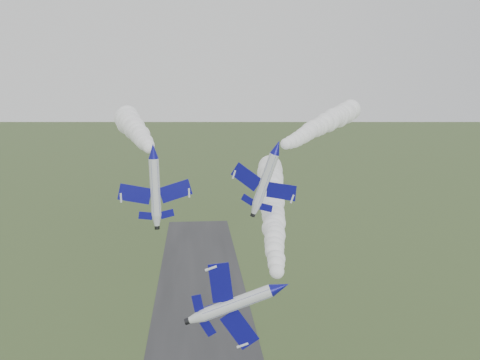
# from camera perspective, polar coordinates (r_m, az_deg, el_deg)

# --- Properties ---
(jet_lead) EXTENTS (4.63, 12.42, 9.59)m
(jet_lead) POSITION_cam_1_polar(r_m,az_deg,el_deg) (60.23, 4.33, -11.36)
(jet_lead) COLOR silver
(smoke_trail_jet_lead) EXTENTS (11.17, 66.87, 5.46)m
(smoke_trail_jet_lead) POSITION_cam_1_polar(r_m,az_deg,el_deg) (94.46, 3.46, -2.53)
(smoke_trail_jet_lead) COLOR white
(jet_pair_left) EXTENTS (11.07, 13.06, 3.23)m
(jet_pair_left) POSITION_cam_1_polar(r_m,az_deg,el_deg) (80.39, -9.24, 3.07)
(jet_pair_left) COLOR silver
(smoke_trail_jet_pair_left) EXTENTS (15.18, 55.68, 5.58)m
(smoke_trail_jet_pair_left) POSITION_cam_1_polar(r_m,az_deg,el_deg) (110.84, -11.17, 5.34)
(smoke_trail_jet_pair_left) COLOR white
(jet_pair_right) EXTENTS (9.93, 12.02, 4.15)m
(jet_pair_right) POSITION_cam_1_polar(r_m,az_deg,el_deg) (79.75, 3.95, 3.51)
(jet_pair_right) COLOR silver
(smoke_trail_jet_pair_right) EXTENTS (34.92, 70.44, 5.52)m
(smoke_trail_jet_pair_right) POSITION_cam_1_polar(r_m,az_deg,el_deg) (118.59, 9.26, 6.07)
(smoke_trail_jet_pair_right) COLOR white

